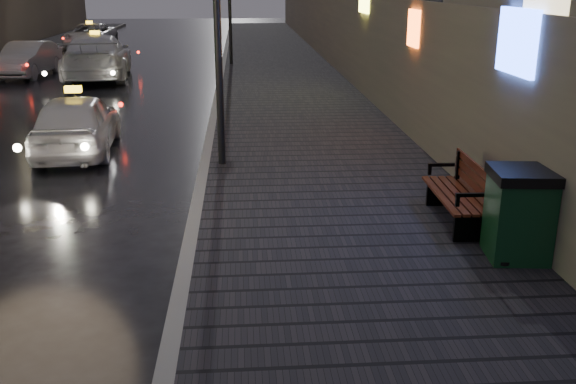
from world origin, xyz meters
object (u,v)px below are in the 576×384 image
object	(u,v)px
car_left_mid	(27,59)
taxi_mid	(97,57)
taxi_near	(77,123)
trash_bin	(519,213)
bench	(462,193)
taxi_far	(90,35)

from	to	relation	value
car_left_mid	taxi_mid	distance (m)	3.01
taxi_near	taxi_mid	bearing A→B (deg)	-84.96
taxi_near	car_left_mid	xyz separation A→B (m)	(-4.75, 12.15, 0.00)
trash_bin	car_left_mid	bearing A→B (deg)	128.76
bench	car_left_mid	size ratio (longest dim) A/B	0.45
bench	taxi_near	distance (m)	8.56
trash_bin	taxi_mid	size ratio (longest dim) A/B	0.21
bench	taxi_mid	bearing A→B (deg)	119.63
taxi_far	bench	bearing A→B (deg)	-65.58
bench	car_left_mid	world-z (taller)	car_left_mid
taxi_far	taxi_mid	bearing A→B (deg)	-74.23
bench	trash_bin	distance (m)	1.35
trash_bin	car_left_mid	xyz separation A→B (m)	(-11.87, 18.62, -0.09)
taxi_near	taxi_mid	size ratio (longest dim) A/B	0.68
car_left_mid	taxi_far	bearing A→B (deg)	95.03
car_left_mid	taxi_mid	size ratio (longest dim) A/B	0.70
taxi_mid	taxi_far	bearing A→B (deg)	-83.26
car_left_mid	taxi_far	xyz separation A→B (m)	(-0.08, 11.58, -0.01)
bench	taxi_mid	distance (m)	18.59
car_left_mid	taxi_mid	world-z (taller)	taxi_mid
taxi_near	car_left_mid	bearing A→B (deg)	-73.06
trash_bin	taxi_near	size ratio (longest dim) A/B	0.31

